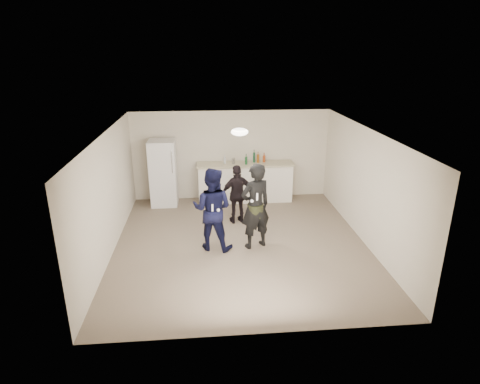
{
  "coord_description": "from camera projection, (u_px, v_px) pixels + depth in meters",
  "views": [
    {
      "loc": [
        -0.74,
        -7.96,
        4.11
      ],
      "look_at": [
        0.0,
        0.2,
        1.15
      ],
      "focal_mm": 30.0,
      "sensor_mm": 36.0,
      "label": 1
    }
  ],
  "objects": [
    {
      "name": "ceiling",
      "position": [
        241.0,
        132.0,
        8.07
      ],
      "size": [
        6.0,
        6.0,
        0.0
      ],
      "primitive_type": "plane",
      "rotation": [
        3.14,
        0.0,
        0.0
      ],
      "color": "silver",
      "rests_on": "wall_back"
    },
    {
      "name": "bottle_cluster",
      "position": [
        251.0,
        159.0,
        11.09
      ],
      "size": [
        1.17,
        0.25,
        0.28
      ],
      "color": "silver",
      "rests_on": "counter_top"
    },
    {
      "name": "fridge",
      "position": [
        163.0,
        173.0,
        10.89
      ],
      "size": [
        0.7,
        0.7,
        1.8
      ],
      "primitive_type": "cube",
      "color": "white",
      "rests_on": "floor"
    },
    {
      "name": "counter",
      "position": [
        245.0,
        183.0,
        11.27
      ],
      "size": [
        2.6,
        0.56,
        1.05
      ],
      "primitive_type": "cube",
      "color": "white",
      "rests_on": "floor"
    },
    {
      "name": "ceiling_dome",
      "position": [
        240.0,
        132.0,
        8.36
      ],
      "size": [
        0.36,
        0.36,
        0.16
      ],
      "primitive_type": "ellipsoid",
      "color": "white",
      "rests_on": "ceiling"
    },
    {
      "name": "nunchuk_woman",
      "position": [
        252.0,
        201.0,
        8.2
      ],
      "size": [
        0.07,
        0.07,
        0.07
      ],
      "primitive_type": "sphere",
      "color": "white",
      "rests_on": "woman"
    },
    {
      "name": "man",
      "position": [
        212.0,
        209.0,
        8.44
      ],
      "size": [
        1.04,
        0.92,
        1.8
      ],
      "primitive_type": "imported",
      "rotation": [
        0.0,
        0.0,
        2.83
      ],
      "color": "#0E113D",
      "rests_on": "floor"
    },
    {
      "name": "shaker",
      "position": [
        233.0,
        161.0,
        11.0
      ],
      "size": [
        0.08,
        0.08,
        0.17
      ],
      "primitive_type": "cylinder",
      "color": "#A8A9AD",
      "rests_on": "counter_top"
    },
    {
      "name": "camo_shorts",
      "position": [
        255.0,
        210.0,
        8.51
      ],
      "size": [
        0.34,
        0.34,
        0.28
      ],
      "primitive_type": "cylinder",
      "color": "#2C3417",
      "rests_on": "woman"
    },
    {
      "name": "wall_back",
      "position": [
        231.0,
        155.0,
        11.3
      ],
      "size": [
        6.0,
        0.0,
        6.0
      ],
      "primitive_type": "plane",
      "rotation": [
        1.57,
        0.0,
        0.0
      ],
      "color": "beige",
      "rests_on": "floor"
    },
    {
      "name": "nunchuk_man",
      "position": [
        218.0,
        210.0,
        8.19
      ],
      "size": [
        0.07,
        0.07,
        0.07
      ],
      "primitive_type": "sphere",
      "color": "white",
      "rests_on": "man"
    },
    {
      "name": "woman",
      "position": [
        255.0,
        206.0,
        8.48
      ],
      "size": [
        0.81,
        0.68,
        1.89
      ],
      "primitive_type": "imported",
      "rotation": [
        0.0,
        0.0,
        3.54
      ],
      "color": "black",
      "rests_on": "floor"
    },
    {
      "name": "remote_man",
      "position": [
        212.0,
        208.0,
        8.13
      ],
      "size": [
        0.04,
        0.04,
        0.15
      ],
      "primitive_type": "cube",
      "color": "white",
      "rests_on": "man"
    },
    {
      "name": "floor",
      "position": [
        241.0,
        244.0,
        8.91
      ],
      "size": [
        6.0,
        6.0,
        0.0
      ],
      "primitive_type": "plane",
      "color": "#6B5B4C",
      "rests_on": "ground"
    },
    {
      "name": "wall_front",
      "position": [
        260.0,
        262.0,
        5.68
      ],
      "size": [
        6.0,
        0.0,
        6.0
      ],
      "primitive_type": "plane",
      "rotation": [
        -1.57,
        0.0,
        0.0
      ],
      "color": "beige",
      "rests_on": "floor"
    },
    {
      "name": "remote_woman",
      "position": [
        257.0,
        197.0,
        8.15
      ],
      "size": [
        0.04,
        0.04,
        0.15
      ],
      "primitive_type": "cube",
      "color": "white",
      "rests_on": "woman"
    },
    {
      "name": "counter_top",
      "position": [
        245.0,
        164.0,
        11.08
      ],
      "size": [
        2.68,
        0.64,
        0.04
      ],
      "primitive_type": "cube",
      "color": "#C2B896",
      "rests_on": "counter"
    },
    {
      "name": "fridge_handle",
      "position": [
        172.0,
        162.0,
        10.43
      ],
      "size": [
        0.02,
        0.02,
        0.6
      ],
      "primitive_type": "cylinder",
      "color": "silver",
      "rests_on": "fridge"
    },
    {
      "name": "wall_left",
      "position": [
        108.0,
        195.0,
        8.26
      ],
      "size": [
        0.0,
        6.0,
        6.0
      ],
      "primitive_type": "plane",
      "rotation": [
        1.57,
        0.0,
        1.57
      ],
      "color": "beige",
      "rests_on": "floor"
    },
    {
      "name": "wall_right",
      "position": [
        366.0,
        187.0,
        8.72
      ],
      "size": [
        0.0,
        6.0,
        6.0
      ],
      "primitive_type": "plane",
      "rotation": [
        1.57,
        0.0,
        -1.57
      ],
      "color": "beige",
      "rests_on": "floor"
    },
    {
      "name": "spectator",
      "position": [
        238.0,
        194.0,
        9.78
      ],
      "size": [
        0.92,
        0.54,
        1.47
      ],
      "primitive_type": "imported",
      "rotation": [
        0.0,
        0.0,
        3.36
      ],
      "color": "black",
      "rests_on": "floor"
    }
  ]
}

